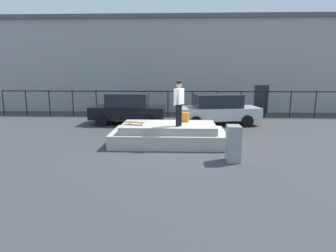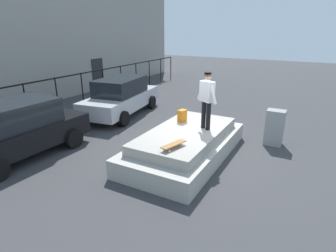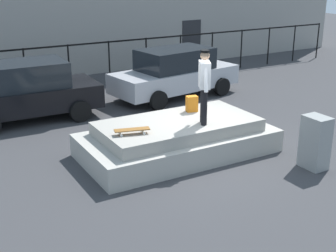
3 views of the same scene
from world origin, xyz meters
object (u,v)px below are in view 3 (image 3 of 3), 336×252
object	(u,v)px
car_black_sedan_near	(27,91)
car_silver_sedan_mid	(175,73)
skateboarder	(204,82)
utility_box	(315,142)
skateboard	(132,130)
backpack	(192,104)

from	to	relation	value
car_black_sedan_near	car_silver_sedan_mid	size ratio (longest dim) A/B	0.88
skateboarder	utility_box	bearing A→B (deg)	-44.15
car_silver_sedan_mid	skateboarder	bearing A→B (deg)	-113.58
skateboard	car_silver_sedan_mid	size ratio (longest dim) A/B	0.17
skateboarder	backpack	size ratio (longest dim) A/B	4.31
utility_box	backpack	bearing A→B (deg)	118.93
car_black_sedan_near	utility_box	bearing A→B (deg)	-54.99
backpack	car_silver_sedan_mid	distance (m)	4.50
car_black_sedan_near	utility_box	size ratio (longest dim) A/B	3.42
skateboard	backpack	bearing A→B (deg)	20.29
backpack	skateboard	bearing A→B (deg)	-147.53
skateboard	skateboarder	bearing A→B (deg)	-5.71
skateboarder	utility_box	world-z (taller)	skateboarder
skateboarder	skateboard	size ratio (longest dim) A/B	2.15
backpack	utility_box	size ratio (longest dim) A/B	0.33
car_silver_sedan_mid	utility_box	size ratio (longest dim) A/B	3.88
backpack	car_black_sedan_near	world-z (taller)	car_black_sedan_near
car_black_sedan_near	car_silver_sedan_mid	world-z (taller)	car_black_sedan_near
skateboard	car_black_sedan_near	bearing A→B (deg)	103.12
backpack	car_silver_sedan_mid	size ratio (longest dim) A/B	0.09
car_silver_sedan_mid	utility_box	world-z (taller)	car_silver_sedan_mid
skateboard	utility_box	world-z (taller)	utility_box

